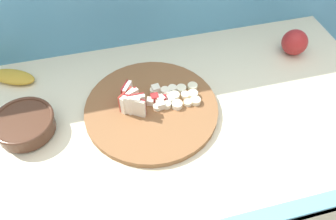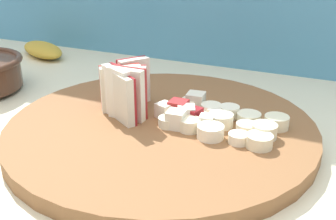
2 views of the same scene
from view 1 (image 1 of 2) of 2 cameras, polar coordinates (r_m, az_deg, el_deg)
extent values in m
cube|color=beige|center=(1.26, -1.07, -14.15)|extent=(1.34, 0.68, 0.87)
cube|color=#4C8EB2|center=(1.25, -5.20, 6.41)|extent=(2.40, 0.04, 1.43)
cylinder|color=brown|center=(0.91, -2.92, 0.25)|extent=(0.37, 0.37, 0.02)
cube|color=maroon|center=(0.87, -5.45, 0.70)|extent=(0.04, 0.03, 0.06)
cube|color=beige|center=(0.86, -5.58, 0.43)|extent=(0.05, 0.03, 0.06)
cube|color=maroon|center=(0.87, -6.20, 1.12)|extent=(0.04, 0.02, 0.06)
cube|color=white|center=(0.86, -6.31, 0.77)|extent=(0.05, 0.03, 0.06)
cube|color=#A32323|center=(0.87, -5.60, 1.30)|extent=(0.05, 0.01, 0.06)
cube|color=#EFE5CC|center=(0.87, -5.52, 0.96)|extent=(0.05, 0.01, 0.06)
cube|color=maroon|center=(0.88, -7.00, 1.50)|extent=(0.04, 0.01, 0.05)
cube|color=white|center=(0.88, -6.90, 1.23)|extent=(0.04, 0.01, 0.05)
cube|color=#A32323|center=(0.89, -6.78, 2.09)|extent=(0.05, 0.02, 0.06)
cube|color=beige|center=(0.88, -6.53, 1.83)|extent=(0.05, 0.03, 0.06)
cube|color=#B22D23|center=(0.88, -7.38, 1.81)|extent=(0.04, 0.04, 0.06)
cube|color=beige|center=(0.88, -6.98, 1.58)|extent=(0.05, 0.04, 0.06)
cube|color=maroon|center=(0.90, -7.44, 3.04)|extent=(0.03, 0.04, 0.06)
cube|color=white|center=(0.90, -7.07, 2.94)|extent=(0.03, 0.04, 0.06)
cube|color=beige|center=(0.92, 0.10, 2.99)|extent=(0.01, 0.01, 0.01)
cube|color=#EFE5CC|center=(0.93, -2.15, 3.69)|extent=(0.02, 0.02, 0.02)
cube|color=#EFE5CC|center=(0.90, 0.55, 1.76)|extent=(0.02, 0.02, 0.02)
cube|color=#EFE5CC|center=(0.89, -1.32, 0.89)|extent=(0.02, 0.02, 0.02)
cube|color=maroon|center=(0.91, -0.85, 1.97)|extent=(0.02, 0.02, 0.02)
cube|color=#EFE5CC|center=(0.90, -3.13, 1.53)|extent=(0.02, 0.02, 0.02)
cube|color=white|center=(0.90, -1.31, 1.84)|extent=(0.03, 0.03, 0.02)
cube|color=#A32323|center=(0.91, -2.34, 2.14)|extent=(0.02, 0.02, 0.02)
cylinder|color=#F4EAC6|center=(0.89, -1.99, 0.51)|extent=(0.02, 0.02, 0.01)
cylinder|color=#F4EAC6|center=(0.89, -0.22, 0.94)|extent=(0.02, 0.02, 0.01)
cylinder|color=white|center=(0.89, 1.61, 0.92)|extent=(0.03, 0.03, 0.01)
cylinder|color=white|center=(0.90, 3.50, 1.29)|extent=(0.02, 0.02, 0.01)
cylinder|color=beige|center=(0.91, 4.86, 1.60)|extent=(0.03, 0.03, 0.01)
cylinder|color=white|center=(0.91, -2.03, 2.11)|extent=(0.03, 0.03, 0.02)
cylinder|color=white|center=(0.91, -0.34, 2.19)|extent=(0.03, 0.03, 0.01)
cylinder|color=#F4EAC6|center=(0.92, 1.12, 2.47)|extent=(0.03, 0.03, 0.02)
cylinder|color=white|center=(0.92, 3.05, 2.66)|extent=(0.02, 0.02, 0.01)
cylinder|color=beige|center=(0.92, 4.39, 2.74)|extent=(0.03, 0.03, 0.02)
cylinder|color=white|center=(0.93, -2.44, 3.38)|extent=(0.02, 0.02, 0.01)
cylinder|color=white|center=(0.93, -0.54, 3.37)|extent=(0.03, 0.03, 0.01)
cylinder|color=white|center=(0.93, 0.77, 3.74)|extent=(0.02, 0.02, 0.01)
cylinder|color=#F4EAC6|center=(0.94, 2.34, 3.78)|extent=(0.03, 0.03, 0.01)
cylinder|color=beige|center=(0.94, 4.32, 4.10)|extent=(0.03, 0.03, 0.01)
cylinder|color=#4C2D1E|center=(0.94, -23.36, -3.33)|extent=(0.08, 0.08, 0.01)
cylinder|color=#4C2D1E|center=(0.93, -23.81, -2.42)|extent=(0.15, 0.15, 0.04)
torus|color=#4C2D1E|center=(0.91, -24.23, -1.60)|extent=(0.16, 0.16, 0.01)
ellipsoid|color=gold|center=(1.09, -25.58, 5.27)|extent=(0.15, 0.12, 0.03)
sphere|color=#A32323|center=(1.14, 21.34, 11.01)|extent=(0.08, 0.08, 0.08)
camera|label=2|loc=(0.59, 23.31, -10.96)|focal=41.66mm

